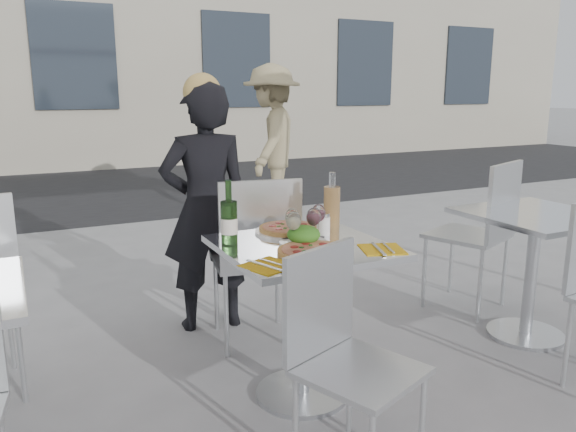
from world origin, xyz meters
name	(u,v)px	position (x,y,z in m)	size (l,w,h in m)	color
ground	(302,395)	(0.00, 0.00, 0.00)	(80.00, 80.00, 0.00)	slate
street_asphalt	(100,188)	(0.00, 6.50, 0.00)	(24.00, 5.00, 0.00)	black
main_table	(302,288)	(0.00, 0.00, 0.54)	(0.72, 0.72, 0.75)	#B7BABF
side_table_right	(534,249)	(1.50, 0.00, 0.54)	(0.72, 0.72, 0.75)	#B7BABF
chair_far	(256,249)	(0.02, 0.58, 0.58)	(0.52, 0.53, 0.98)	silver
chair_near	(341,344)	(-0.11, -0.52, 0.51)	(0.51, 0.52, 0.86)	silver
side_chair_rfar	(483,224)	(1.54, 0.43, 0.59)	(0.59, 0.60, 0.99)	silver
woman_diner	(206,209)	(-0.13, 0.99, 0.74)	(0.54, 0.35, 1.48)	black
pedestrian_b	(272,142)	(1.52, 3.65, 0.86)	(1.11, 0.64, 1.72)	#968761
pizza_near	(314,251)	(-0.03, -0.15, 0.76)	(0.31, 0.31, 0.02)	tan
pizza_far	(289,230)	(0.04, 0.21, 0.77)	(0.33, 0.33, 0.03)	white
salad_plate	(304,236)	(0.00, 0.00, 0.79)	(0.22, 0.22, 0.09)	white
wine_bottle	(229,221)	(-0.30, 0.13, 0.86)	(0.07, 0.08, 0.29)	#29541F
carafe	(332,207)	(0.24, 0.16, 0.87)	(0.08, 0.08, 0.29)	tan
sugar_shaker	(323,224)	(0.17, 0.10, 0.80)	(0.06, 0.06, 0.11)	white
wineglass_white_a	(294,222)	(-0.05, -0.01, 0.86)	(0.07, 0.07, 0.16)	white
wineglass_white_b	(292,219)	(-0.03, 0.05, 0.86)	(0.07, 0.07, 0.16)	white
wineglass_red_a	(314,218)	(0.07, 0.02, 0.86)	(0.07, 0.07, 0.16)	white
wineglass_red_b	(318,214)	(0.13, 0.08, 0.86)	(0.07, 0.07, 0.16)	white
napkin_left	(269,265)	(-0.27, -0.23, 0.75)	(0.23, 0.23, 0.01)	gold
napkin_right	(382,249)	(0.27, -0.23, 0.75)	(0.23, 0.23, 0.01)	gold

